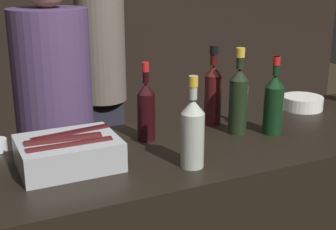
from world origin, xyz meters
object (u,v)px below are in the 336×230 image
object	(u,v)px
ice_bin_with_bottles	(68,151)
person_blond_tee	(55,118)
rose_wine_bottle	(193,131)
person_in_hoodie	(102,76)
champagne_bottle	(238,98)
red_wine_bottle_black_foil	(213,92)
red_wine_bottle_tall	(146,109)
red_wine_bottle_burgundy	(274,103)
bowl_white	(302,102)

from	to	relation	value
ice_bin_with_bottles	person_blond_tee	size ratio (longest dim) A/B	0.19
rose_wine_bottle	person_in_hoodie	size ratio (longest dim) A/B	0.18
champagne_bottle	red_wine_bottle_black_foil	xyz separation A→B (m)	(-0.03, 0.15, -0.00)
red_wine_bottle_tall	person_blond_tee	xyz separation A→B (m)	(-0.19, 0.80, -0.24)
red_wine_bottle_tall	rose_wine_bottle	bearing A→B (deg)	-82.91
champagne_bottle	person_blond_tee	bearing A→B (deg)	122.55
red_wine_bottle_tall	person_in_hoodie	distance (m)	1.62
red_wine_bottle_burgundy	person_in_hoodie	size ratio (longest dim) A/B	0.18
bowl_white	rose_wine_bottle	size ratio (longest dim) A/B	0.62
red_wine_bottle_black_foil	champagne_bottle	bearing A→B (deg)	-77.01
champagne_bottle	red_wine_bottle_black_foil	world-z (taller)	champagne_bottle
red_wine_bottle_burgundy	champagne_bottle	xyz separation A→B (m)	(-0.13, 0.06, 0.02)
ice_bin_with_bottles	red_wine_bottle_tall	distance (m)	0.37
red_wine_bottle_burgundy	red_wine_bottle_tall	size ratio (longest dim) A/B	1.03
person_in_hoodie	red_wine_bottle_tall	bearing A→B (deg)	-100.84
bowl_white	person_blond_tee	size ratio (longest dim) A/B	0.11
bowl_white	red_wine_bottle_tall	distance (m)	0.86
red_wine_bottle_burgundy	person_blond_tee	size ratio (longest dim) A/B	0.18
person_in_hoodie	person_blond_tee	size ratio (longest dim) A/B	1.01
red_wine_bottle_black_foil	ice_bin_with_bottles	bearing A→B (deg)	-164.34
red_wine_bottle_black_foil	person_blond_tee	size ratio (longest dim) A/B	0.20
red_wine_bottle_black_foil	red_wine_bottle_tall	bearing A→B (deg)	-170.02
ice_bin_with_bottles	red_wine_bottle_tall	size ratio (longest dim) A/B	1.07
rose_wine_bottle	red_wine_bottle_burgundy	bearing A→B (deg)	19.04
rose_wine_bottle	person_blond_tee	size ratio (longest dim) A/B	0.18
bowl_white	person_blond_tee	world-z (taller)	person_blond_tee
champagne_bottle	red_wine_bottle_black_foil	size ratio (longest dim) A/B	1.02
rose_wine_bottle	red_wine_bottle_tall	size ratio (longest dim) A/B	1.02
red_wine_bottle_burgundy	person_blond_tee	xyz separation A→B (m)	(-0.69, 0.95, -0.24)
bowl_white	person_in_hoodie	distance (m)	1.60
person_blond_tee	rose_wine_bottle	bearing A→B (deg)	13.34
ice_bin_with_bottles	red_wine_bottle_burgundy	distance (m)	0.85
red_wine_bottle_burgundy	person_blond_tee	world-z (taller)	person_blond_tee
rose_wine_bottle	champagne_bottle	distance (m)	0.40
rose_wine_bottle	champagne_bottle	world-z (taller)	champagne_bottle
champagne_bottle	bowl_white	bearing A→B (deg)	18.14
person_blond_tee	ice_bin_with_bottles	bearing A→B (deg)	-7.63
ice_bin_with_bottles	rose_wine_bottle	distance (m)	0.43
red_wine_bottle_tall	person_blond_tee	size ratio (longest dim) A/B	0.18
red_wine_bottle_burgundy	red_wine_bottle_tall	xyz separation A→B (m)	(-0.50, 0.15, -0.00)
bowl_white	ice_bin_with_bottles	bearing A→B (deg)	-170.38
person_blond_tee	person_in_hoodie	bearing A→B (deg)	148.10
ice_bin_with_bottles	person_in_hoodie	size ratio (longest dim) A/B	0.19
champagne_bottle	ice_bin_with_bottles	bearing A→B (deg)	-176.38
red_wine_bottle_burgundy	person_in_hoodie	world-z (taller)	person_in_hoodie
red_wine_bottle_burgundy	red_wine_bottle_black_foil	size ratio (longest dim) A/B	0.93
red_wine_bottle_tall	person_in_hoodie	size ratio (longest dim) A/B	0.18
bowl_white	red_wine_bottle_tall	bearing A→B (deg)	-175.24
red_wine_bottle_burgundy	ice_bin_with_bottles	bearing A→B (deg)	178.67
red_wine_bottle_burgundy	rose_wine_bottle	world-z (taller)	red_wine_bottle_burgundy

